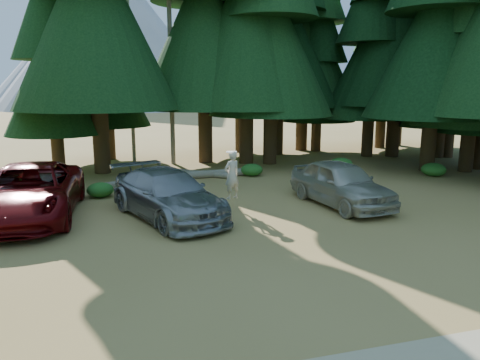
{
  "coord_description": "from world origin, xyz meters",
  "views": [
    {
      "loc": [
        -2.73,
        -10.81,
        4.22
      ],
      "look_at": [
        1.34,
        3.25,
        1.25
      ],
      "focal_mm": 35.0,
      "sensor_mm": 36.0,
      "label": 1
    }
  ],
  "objects_px": {
    "red_pickup": "(29,192)",
    "silver_minivan_right": "(341,183)",
    "log_right": "(198,175)",
    "log_left": "(138,181)",
    "silver_minivan_center": "(168,194)",
    "log_mid": "(203,174)",
    "frisbee_player": "(232,175)"
  },
  "relations": [
    {
      "from": "frisbee_player",
      "to": "log_left",
      "type": "relative_size",
      "value": 0.39
    },
    {
      "from": "frisbee_player",
      "to": "log_left",
      "type": "height_order",
      "value": "frisbee_player"
    },
    {
      "from": "red_pickup",
      "to": "log_left",
      "type": "bearing_deg",
      "value": 53.7
    },
    {
      "from": "frisbee_player",
      "to": "red_pickup",
      "type": "bearing_deg",
      "value": -29.93
    },
    {
      "from": "silver_minivan_center",
      "to": "silver_minivan_right",
      "type": "distance_m",
      "value": 6.15
    },
    {
      "from": "log_mid",
      "to": "frisbee_player",
      "type": "bearing_deg",
      "value": -49.23
    },
    {
      "from": "silver_minivan_right",
      "to": "log_right",
      "type": "distance_m",
      "value": 7.4
    },
    {
      "from": "silver_minivan_right",
      "to": "log_mid",
      "type": "bearing_deg",
      "value": 112.09
    },
    {
      "from": "log_right",
      "to": "red_pickup",
      "type": "bearing_deg",
      "value": -145.73
    },
    {
      "from": "log_left",
      "to": "log_mid",
      "type": "height_order",
      "value": "log_left"
    },
    {
      "from": "silver_minivan_center",
      "to": "log_mid",
      "type": "xyz_separation_m",
      "value": [
        2.51,
        6.59,
        -0.64
      ]
    },
    {
      "from": "frisbee_player",
      "to": "silver_minivan_center",
      "type": "bearing_deg",
      "value": -14.4
    },
    {
      "from": "red_pickup",
      "to": "frisbee_player",
      "type": "bearing_deg",
      "value": -3.8
    },
    {
      "from": "log_left",
      "to": "log_right",
      "type": "bearing_deg",
      "value": -19.02
    },
    {
      "from": "silver_minivan_right",
      "to": "log_right",
      "type": "bearing_deg",
      "value": 115.74
    },
    {
      "from": "red_pickup",
      "to": "log_left",
      "type": "height_order",
      "value": "red_pickup"
    },
    {
      "from": "silver_minivan_center",
      "to": "log_left",
      "type": "xyz_separation_m",
      "value": [
        -0.54,
        5.65,
        -0.62
      ]
    },
    {
      "from": "frisbee_player",
      "to": "log_mid",
      "type": "relative_size",
      "value": 0.52
    },
    {
      "from": "silver_minivan_right",
      "to": "silver_minivan_center",
      "type": "bearing_deg",
      "value": 172.65
    },
    {
      "from": "red_pickup",
      "to": "log_mid",
      "type": "distance_m",
      "value": 8.72
    },
    {
      "from": "log_left",
      "to": "silver_minivan_center",
      "type": "bearing_deg",
      "value": -113.9
    },
    {
      "from": "log_left",
      "to": "red_pickup",
      "type": "bearing_deg",
      "value": -159.11
    },
    {
      "from": "log_mid",
      "to": "log_right",
      "type": "bearing_deg",
      "value": -81.1
    },
    {
      "from": "log_mid",
      "to": "log_right",
      "type": "height_order",
      "value": "log_right"
    },
    {
      "from": "log_right",
      "to": "frisbee_player",
      "type": "bearing_deg",
      "value": -93.01
    },
    {
      "from": "silver_minivan_center",
      "to": "log_left",
      "type": "bearing_deg",
      "value": 76.11
    },
    {
      "from": "red_pickup",
      "to": "silver_minivan_right",
      "type": "bearing_deg",
      "value": -3.35
    },
    {
      "from": "red_pickup",
      "to": "frisbee_player",
      "type": "xyz_separation_m",
      "value": [
        6.52,
        -0.83,
        0.37
      ]
    },
    {
      "from": "red_pickup",
      "to": "silver_minivan_right",
      "type": "xyz_separation_m",
      "value": [
        10.43,
        -1.24,
        -0.07
      ]
    },
    {
      "from": "frisbee_player",
      "to": "log_mid",
      "type": "xyz_separation_m",
      "value": [
        0.27,
        6.26,
        -1.11
      ]
    },
    {
      "from": "silver_minivan_right",
      "to": "log_left",
      "type": "bearing_deg",
      "value": 132.85
    },
    {
      "from": "log_mid",
      "to": "silver_minivan_right",
      "type": "bearing_deg",
      "value": -18.17
    }
  ]
}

